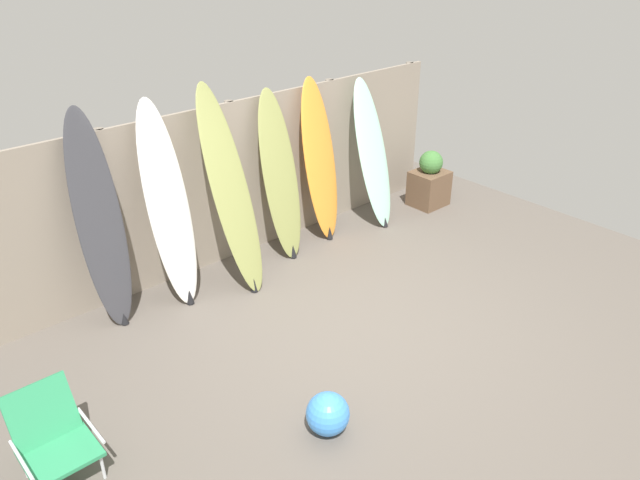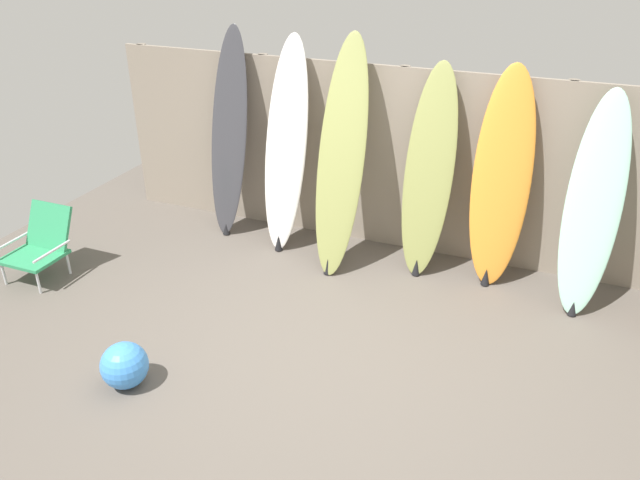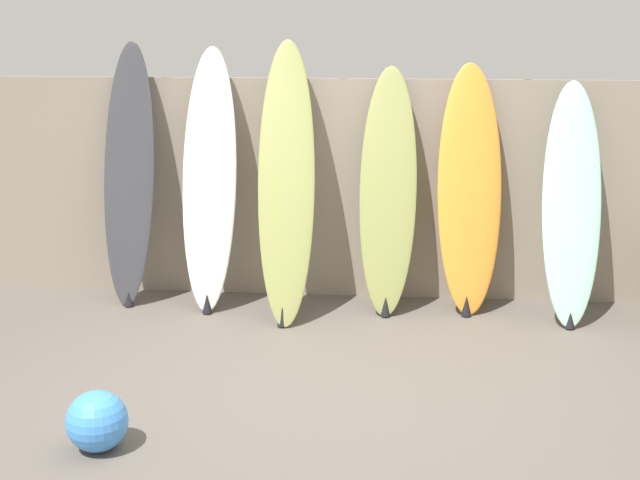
{
  "view_description": "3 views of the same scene",
  "coord_description": "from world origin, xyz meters",
  "px_view_note": "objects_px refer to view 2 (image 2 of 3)",
  "views": [
    {
      "loc": [
        -3.59,
        -3.47,
        3.56
      ],
      "look_at": [
        -0.09,
        0.49,
        0.78
      ],
      "focal_mm": 35.0,
      "sensor_mm": 36.0,
      "label": 1
    },
    {
      "loc": [
        1.45,
        -3.54,
        2.99
      ],
      "look_at": [
        -0.21,
        0.52,
        0.71
      ],
      "focal_mm": 35.0,
      "sensor_mm": 36.0,
      "label": 2
    },
    {
      "loc": [
        0.43,
        -5.13,
        2.36
      ],
      "look_at": [
        -0.06,
        0.57,
        0.85
      ],
      "focal_mm": 50.0,
      "sensor_mm": 36.0,
      "label": 3
    }
  ],
  "objects_px": {
    "beach_ball": "(125,365)",
    "surfboard_olive_3": "(429,175)",
    "surfboard_olive_2": "(341,159)",
    "beach_chair": "(41,243)",
    "surfboard_orange_4": "(501,181)",
    "surfboard_white_1": "(286,147)",
    "surfboard_seafoam_5": "(593,206)",
    "surfboard_charcoal_0": "(229,136)"
  },
  "relations": [
    {
      "from": "beach_chair",
      "to": "surfboard_olive_2",
      "type": "bearing_deg",
      "value": 28.64
    },
    {
      "from": "surfboard_olive_2",
      "to": "beach_ball",
      "type": "xyz_separation_m",
      "value": [
        -0.76,
        -2.32,
        -0.87
      ]
    },
    {
      "from": "surfboard_olive_3",
      "to": "surfboard_orange_4",
      "type": "xyz_separation_m",
      "value": [
        0.63,
        0.04,
        0.02
      ]
    },
    {
      "from": "surfboard_white_1",
      "to": "surfboard_seafoam_5",
      "type": "height_order",
      "value": "surfboard_white_1"
    },
    {
      "from": "surfboard_white_1",
      "to": "surfboard_olive_2",
      "type": "relative_size",
      "value": 0.97
    },
    {
      "from": "surfboard_white_1",
      "to": "beach_ball",
      "type": "bearing_deg",
      "value": -93.02
    },
    {
      "from": "surfboard_olive_2",
      "to": "surfboard_seafoam_5",
      "type": "bearing_deg",
      "value": 2.35
    },
    {
      "from": "surfboard_orange_4",
      "to": "beach_chair",
      "type": "distance_m",
      "value": 4.2
    },
    {
      "from": "surfboard_charcoal_0",
      "to": "surfboard_olive_2",
      "type": "height_order",
      "value": "surfboard_olive_2"
    },
    {
      "from": "surfboard_white_1",
      "to": "surfboard_orange_4",
      "type": "height_order",
      "value": "surfboard_white_1"
    },
    {
      "from": "surfboard_olive_2",
      "to": "surfboard_olive_3",
      "type": "bearing_deg",
      "value": 12.71
    },
    {
      "from": "surfboard_olive_3",
      "to": "surfboard_seafoam_5",
      "type": "height_order",
      "value": "surfboard_olive_3"
    },
    {
      "from": "surfboard_white_1",
      "to": "surfboard_olive_3",
      "type": "bearing_deg",
      "value": 0.62
    },
    {
      "from": "surfboard_olive_2",
      "to": "surfboard_olive_3",
      "type": "height_order",
      "value": "surfboard_olive_2"
    },
    {
      "from": "beach_ball",
      "to": "surfboard_charcoal_0",
      "type": "bearing_deg",
      "value": 101.89
    },
    {
      "from": "beach_ball",
      "to": "surfboard_white_1",
      "type": "bearing_deg",
      "value": 86.98
    },
    {
      "from": "surfboard_charcoal_0",
      "to": "beach_chair",
      "type": "bearing_deg",
      "value": -127.1
    },
    {
      "from": "surfboard_charcoal_0",
      "to": "beach_chair",
      "type": "distance_m",
      "value": 2.05
    },
    {
      "from": "surfboard_white_1",
      "to": "beach_chair",
      "type": "height_order",
      "value": "surfboard_white_1"
    },
    {
      "from": "surfboard_orange_4",
      "to": "surfboard_seafoam_5",
      "type": "bearing_deg",
      "value": -9.75
    },
    {
      "from": "beach_ball",
      "to": "surfboard_olive_3",
      "type": "bearing_deg",
      "value": 58.37
    },
    {
      "from": "surfboard_orange_4",
      "to": "surfboard_white_1",
      "type": "bearing_deg",
      "value": -178.33
    },
    {
      "from": "surfboard_olive_3",
      "to": "surfboard_olive_2",
      "type": "bearing_deg",
      "value": -167.29
    },
    {
      "from": "surfboard_olive_3",
      "to": "beach_ball",
      "type": "bearing_deg",
      "value": -121.63
    },
    {
      "from": "surfboard_white_1",
      "to": "beach_chair",
      "type": "distance_m",
      "value": 2.45
    },
    {
      "from": "surfboard_orange_4",
      "to": "surfboard_seafoam_5",
      "type": "relative_size",
      "value": 1.07
    },
    {
      "from": "surfboard_olive_2",
      "to": "beach_ball",
      "type": "relative_size",
      "value": 6.23
    },
    {
      "from": "surfboard_orange_4",
      "to": "surfboard_seafoam_5",
      "type": "height_order",
      "value": "surfboard_orange_4"
    },
    {
      "from": "beach_chair",
      "to": "surfboard_seafoam_5",
      "type": "bearing_deg",
      "value": 17.43
    },
    {
      "from": "surfboard_orange_4",
      "to": "surfboard_olive_2",
      "type": "bearing_deg",
      "value": -171.14
    },
    {
      "from": "surfboard_olive_3",
      "to": "surfboard_orange_4",
      "type": "height_order",
      "value": "surfboard_orange_4"
    },
    {
      "from": "surfboard_olive_3",
      "to": "beach_chair",
      "type": "xyz_separation_m",
      "value": [
        -3.23,
        -1.48,
        -0.61
      ]
    },
    {
      "from": "surfboard_seafoam_5",
      "to": "beach_chair",
      "type": "distance_m",
      "value": 4.86
    },
    {
      "from": "surfboard_white_1",
      "to": "surfboard_seafoam_5",
      "type": "xyz_separation_m",
      "value": [
        2.79,
        -0.07,
        -0.12
      ]
    },
    {
      "from": "surfboard_white_1",
      "to": "surfboard_orange_4",
      "type": "relative_size",
      "value": 1.06
    },
    {
      "from": "beach_chair",
      "to": "beach_ball",
      "type": "relative_size",
      "value": 1.88
    },
    {
      "from": "surfboard_orange_4",
      "to": "surfboard_seafoam_5",
      "type": "distance_m",
      "value": 0.77
    },
    {
      "from": "beach_chair",
      "to": "surfboard_orange_4",
      "type": "bearing_deg",
      "value": 22.19
    },
    {
      "from": "surfboard_orange_4",
      "to": "beach_ball",
      "type": "height_order",
      "value": "surfboard_orange_4"
    },
    {
      "from": "surfboard_white_1",
      "to": "surfboard_seafoam_5",
      "type": "bearing_deg",
      "value": -1.45
    },
    {
      "from": "beach_chair",
      "to": "surfboard_olive_3",
      "type": "bearing_deg",
      "value": 25.26
    },
    {
      "from": "surfboard_charcoal_0",
      "to": "surfboard_seafoam_5",
      "type": "relative_size",
      "value": 1.15
    }
  ]
}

